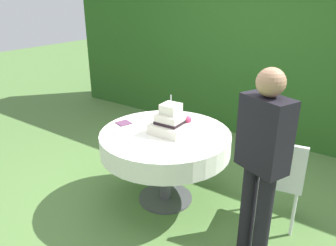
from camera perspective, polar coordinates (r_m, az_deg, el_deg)
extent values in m
plane|color=#547A3D|center=(3.63, -0.44, -12.80)|extent=(20.00, 20.00, 0.00)
cube|color=#28561E|center=(5.18, 15.35, 11.49)|extent=(6.68, 0.67, 2.39)
cylinder|color=#4C4C51|center=(3.62, -0.44, -12.67)|extent=(0.57, 0.57, 0.02)
cylinder|color=#4C4C51|center=(3.43, -0.46, -7.74)|extent=(0.12, 0.12, 0.74)
cylinder|color=brown|center=(3.26, -0.48, -1.91)|extent=(1.26, 1.26, 0.03)
cylinder|color=white|center=(3.29, -0.47, -3.27)|extent=(1.29, 1.29, 0.21)
cube|color=silver|center=(3.23, 0.48, -0.84)|extent=(0.34, 0.34, 0.10)
cube|color=silver|center=(3.19, 0.49, 0.79)|extent=(0.24, 0.24, 0.10)
cube|color=black|center=(3.21, 0.48, 0.27)|extent=(0.25, 0.25, 0.03)
cube|color=silver|center=(3.16, 0.49, 2.45)|extent=(0.17, 0.17, 0.10)
sphere|color=#D13866|center=(3.24, 3.38, 0.59)|extent=(0.08, 0.08, 0.08)
cylinder|color=silver|center=(3.13, 0.50, 4.07)|extent=(0.01, 0.01, 0.09)
cylinder|color=white|center=(3.26, -8.23, -1.69)|extent=(0.14, 0.14, 0.01)
cylinder|color=white|center=(3.52, 4.11, 0.28)|extent=(0.11, 0.11, 0.01)
cylinder|color=white|center=(3.02, 3.81, -3.44)|extent=(0.10, 0.10, 0.01)
cylinder|color=white|center=(2.96, 0.06, -3.97)|extent=(0.14, 0.14, 0.01)
cube|color=#603856|center=(3.50, -7.64, 0.00)|extent=(0.17, 0.17, 0.01)
cylinder|color=white|center=(3.50, 21.28, -11.50)|extent=(0.03, 0.03, 0.45)
cylinder|color=white|center=(3.52, 16.04, -10.60)|extent=(0.03, 0.03, 0.45)
cylinder|color=white|center=(3.23, 20.74, -14.44)|extent=(0.03, 0.03, 0.45)
cylinder|color=white|center=(3.25, 15.02, -13.44)|extent=(0.03, 0.03, 0.45)
cube|color=white|center=(3.24, 18.79, -8.86)|extent=(0.46, 0.46, 0.04)
cube|color=white|center=(2.98, 18.84, -6.87)|extent=(0.40, 0.11, 0.40)
cylinder|color=black|center=(2.73, 15.97, -16.00)|extent=(0.12, 0.12, 0.85)
cylinder|color=black|center=(2.82, 13.53, -14.44)|extent=(0.12, 0.12, 0.85)
cube|color=black|center=(2.43, 16.30, -1.86)|extent=(0.41, 0.32, 0.55)
sphere|color=#A87A5B|center=(2.31, 17.29, 6.70)|extent=(0.20, 0.20, 0.20)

